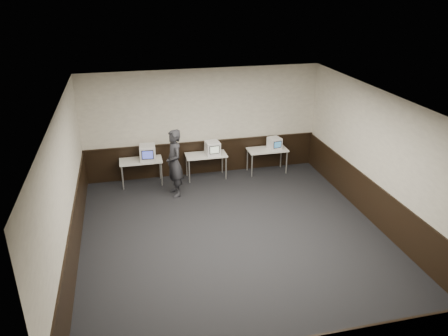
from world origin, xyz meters
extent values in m
plane|color=black|center=(0.00, 0.00, 0.00)|extent=(8.00, 8.00, 0.00)
plane|color=white|center=(0.00, 0.00, 3.20)|extent=(8.00, 8.00, 0.00)
plane|color=#BCB5A5|center=(0.00, 4.00, 1.60)|extent=(7.00, 0.00, 7.00)
plane|color=#BCB5A5|center=(0.00, -4.00, 1.60)|extent=(7.00, 0.00, 7.00)
plane|color=#BCB5A5|center=(-3.50, 0.00, 1.60)|extent=(0.00, 8.00, 8.00)
plane|color=#BCB5A5|center=(3.50, 0.00, 1.60)|extent=(0.00, 8.00, 8.00)
cube|color=black|center=(0.00, 3.98, 0.50)|extent=(6.98, 0.04, 1.00)
cube|color=black|center=(-3.48, 0.00, 0.50)|extent=(0.04, 7.98, 1.00)
cube|color=black|center=(3.48, 0.00, 0.50)|extent=(0.04, 7.98, 1.00)
cube|color=black|center=(0.00, 3.96, 1.02)|extent=(6.98, 0.06, 0.04)
cube|color=silver|center=(-1.90, 3.60, 0.73)|extent=(1.20, 0.60, 0.04)
cylinder|color=#999999|center=(-2.45, 3.35, 0.35)|extent=(0.04, 0.04, 0.71)
cylinder|color=#999999|center=(-1.35, 3.35, 0.35)|extent=(0.04, 0.04, 0.71)
cylinder|color=#999999|center=(-2.45, 3.85, 0.35)|extent=(0.04, 0.04, 0.71)
cylinder|color=#999999|center=(-1.35, 3.85, 0.35)|extent=(0.04, 0.04, 0.71)
cube|color=silver|center=(0.00, 3.60, 0.73)|extent=(1.20, 0.60, 0.04)
cylinder|color=#999999|center=(-0.55, 3.35, 0.35)|extent=(0.04, 0.04, 0.71)
cylinder|color=#999999|center=(0.55, 3.35, 0.35)|extent=(0.04, 0.04, 0.71)
cylinder|color=#999999|center=(-0.55, 3.85, 0.35)|extent=(0.04, 0.04, 0.71)
cylinder|color=#999999|center=(0.55, 3.85, 0.35)|extent=(0.04, 0.04, 0.71)
cube|color=silver|center=(1.90, 3.60, 0.73)|extent=(1.20, 0.60, 0.04)
cylinder|color=#999999|center=(1.35, 3.35, 0.35)|extent=(0.04, 0.04, 0.71)
cylinder|color=#999999|center=(2.45, 3.35, 0.35)|extent=(0.04, 0.04, 0.71)
cylinder|color=#999999|center=(1.35, 3.85, 0.35)|extent=(0.04, 0.04, 0.71)
cylinder|color=#999999|center=(2.45, 3.85, 0.35)|extent=(0.04, 0.04, 0.71)
cube|color=white|center=(-1.69, 3.57, 0.97)|extent=(0.48, 0.50, 0.45)
cube|color=black|center=(-1.71, 3.33, 0.99)|extent=(0.33, 0.04, 0.27)
cube|color=#3D49B6|center=(-1.71, 3.32, 0.99)|extent=(0.29, 0.02, 0.22)
cube|color=white|center=(0.19, 3.56, 0.95)|extent=(0.43, 0.45, 0.40)
cube|color=black|center=(0.21, 3.35, 0.97)|extent=(0.30, 0.04, 0.24)
cube|color=beige|center=(0.21, 3.34, 0.97)|extent=(0.26, 0.02, 0.20)
cube|color=white|center=(2.11, 3.59, 0.93)|extent=(0.41, 0.43, 0.35)
cube|color=black|center=(2.15, 3.40, 0.94)|extent=(0.26, 0.06, 0.21)
cube|color=teal|center=(2.15, 3.39, 0.94)|extent=(0.23, 0.04, 0.18)
imported|color=#24252A|center=(-1.04, 2.70, 0.94)|extent=(0.57, 0.75, 1.87)
camera|label=1|loc=(-2.21, -8.15, 5.50)|focal=35.00mm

